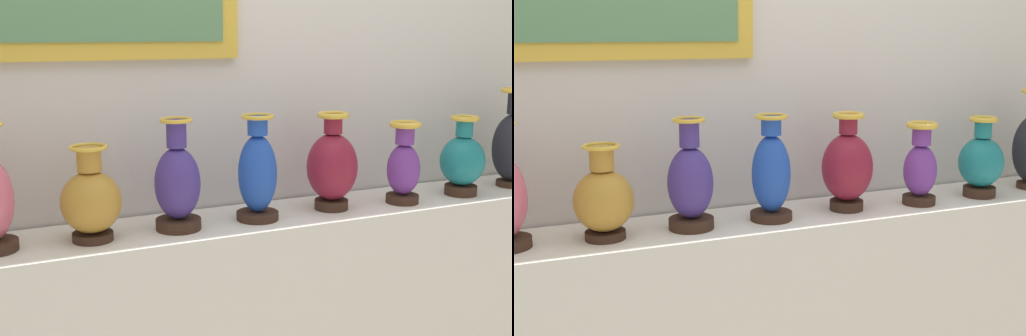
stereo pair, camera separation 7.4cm
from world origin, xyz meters
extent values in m
cube|color=silver|center=(0.00, 0.00, 0.45)|extent=(3.21, 0.36, 0.91)
cube|color=silver|center=(0.00, 0.24, 1.54)|extent=(4.48, 0.10, 3.09)
cylinder|color=#382319|center=(-0.58, -0.03, 0.92)|extent=(0.13, 0.13, 0.03)
ellipsoid|color=#B27F2D|center=(-0.58, -0.03, 1.03)|extent=(0.19, 0.19, 0.20)
cylinder|color=#B27F2D|center=(-0.58, -0.03, 1.17)|extent=(0.08, 0.08, 0.08)
torus|color=gold|center=(-0.58, -0.03, 1.21)|extent=(0.12, 0.12, 0.01)
cylinder|color=#382319|center=(-0.30, -0.03, 0.93)|extent=(0.15, 0.15, 0.04)
ellipsoid|color=#3F2D7F|center=(-0.30, -0.03, 1.06)|extent=(0.15, 0.15, 0.24)
cylinder|color=#3F2D7F|center=(-0.30, -0.03, 1.23)|extent=(0.07, 0.07, 0.09)
torus|color=gold|center=(-0.30, -0.03, 1.27)|extent=(0.11, 0.11, 0.01)
cylinder|color=#382319|center=(-0.01, -0.04, 0.92)|extent=(0.15, 0.15, 0.03)
ellipsoid|color=#1E47B2|center=(-0.01, -0.04, 1.07)|extent=(0.14, 0.14, 0.27)
cylinder|color=#1E47B2|center=(-0.01, -0.04, 1.24)|extent=(0.07, 0.07, 0.06)
torus|color=gold|center=(-0.01, -0.04, 1.27)|extent=(0.11, 0.11, 0.01)
cylinder|color=#382319|center=(0.30, -0.02, 0.93)|extent=(0.12, 0.12, 0.04)
ellipsoid|color=maroon|center=(0.30, -0.02, 1.07)|extent=(0.19, 0.19, 0.25)
cylinder|color=maroon|center=(0.30, -0.02, 1.23)|extent=(0.07, 0.07, 0.07)
torus|color=gold|center=(0.30, -0.02, 1.26)|extent=(0.12, 0.12, 0.02)
cylinder|color=#382319|center=(0.59, -0.06, 0.92)|extent=(0.13, 0.13, 0.03)
ellipsoid|color=#6B3393|center=(0.59, -0.06, 1.04)|extent=(0.13, 0.13, 0.20)
cylinder|color=#6B3393|center=(0.59, -0.06, 1.17)|extent=(0.07, 0.07, 0.08)
torus|color=gold|center=(0.59, -0.06, 1.21)|extent=(0.12, 0.12, 0.02)
cylinder|color=#382319|center=(0.89, -0.05, 0.93)|extent=(0.13, 0.13, 0.04)
ellipsoid|color=#19727A|center=(0.89, -0.05, 1.05)|extent=(0.18, 0.18, 0.20)
cylinder|color=#19727A|center=(0.89, -0.05, 1.18)|extent=(0.07, 0.07, 0.07)
torus|color=gold|center=(0.89, -0.05, 1.22)|extent=(0.11, 0.11, 0.02)
camera|label=1|loc=(-0.96, -2.08, 1.56)|focal=46.80mm
camera|label=2|loc=(-0.90, -2.11, 1.56)|focal=46.80mm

